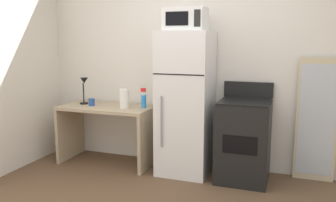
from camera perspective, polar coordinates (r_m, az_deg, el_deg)
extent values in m
cube|color=silver|center=(4.42, 6.30, 6.06)|extent=(5.00, 0.10, 2.60)
cube|color=tan|center=(4.59, -9.85, -1.06)|extent=(1.19, 0.60, 0.04)
cube|color=tan|center=(4.98, -15.53, -4.85)|extent=(0.04, 0.60, 0.71)
cube|color=tan|center=(4.43, -3.16, -6.31)|extent=(0.04, 0.60, 0.71)
cylinder|color=black|center=(4.81, -13.45, -0.35)|extent=(0.11, 0.11, 0.02)
cylinder|color=black|center=(4.78, -13.51, 1.29)|extent=(0.02, 0.02, 0.26)
cone|color=black|center=(4.73, -13.42, 3.24)|extent=(0.10, 0.10, 0.08)
cylinder|color=white|center=(4.39, -7.11, 0.37)|extent=(0.11, 0.11, 0.24)
cylinder|color=#264C99|center=(4.64, -12.26, -0.17)|extent=(0.08, 0.08, 0.09)
cylinder|color=#2D8CEA|center=(4.41, -3.95, -0.07)|extent=(0.06, 0.06, 0.16)
cylinder|color=white|center=(4.39, -3.96, 1.25)|extent=(0.02, 0.02, 0.04)
cube|color=red|center=(4.38, -4.02, 1.81)|extent=(0.06, 0.03, 0.04)
cube|color=white|center=(4.17, 2.85, -0.42)|extent=(0.60, 0.58, 1.69)
cube|color=black|center=(3.85, 1.63, 4.30)|extent=(0.59, 0.00, 0.01)
cylinder|color=gray|center=(3.98, -1.08, -3.39)|extent=(0.02, 0.02, 0.59)
cube|color=silver|center=(4.09, 2.89, 13.07)|extent=(0.46, 0.34, 0.26)
cube|color=black|center=(3.94, 1.43, 13.21)|extent=(0.26, 0.01, 0.15)
cube|color=black|center=(3.88, 4.75, 13.23)|extent=(0.07, 0.01, 0.18)
cube|color=black|center=(4.12, 12.11, -6.43)|extent=(0.57, 0.60, 0.90)
cube|color=black|center=(4.01, 12.35, -0.10)|extent=(0.55, 0.58, 0.02)
cube|color=black|center=(4.27, 12.89, 1.83)|extent=(0.57, 0.04, 0.18)
cube|color=black|center=(3.81, 11.53, -7.00)|extent=(0.37, 0.01, 0.20)
cube|color=#C6B793|center=(4.29, 22.92, -2.89)|extent=(0.44, 0.03, 1.40)
cube|color=#B2BCC6|center=(4.27, 22.93, -2.94)|extent=(0.39, 0.00, 1.26)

